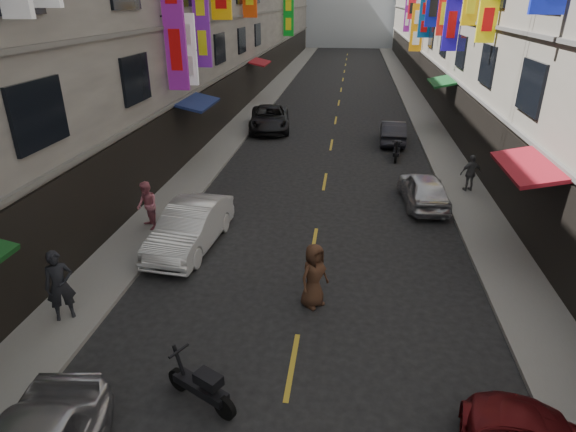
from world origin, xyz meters
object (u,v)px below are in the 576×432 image
(car_left_mid, at_px, (190,227))
(pedestrian_lnear, at_px, (60,285))
(car_left_far, at_px, (270,118))
(scooter_far_right, at_px, (397,151))
(pedestrian_lfar, at_px, (147,206))
(car_right_mid, at_px, (423,189))
(car_right_far, at_px, (393,132))
(scooter_crossing, at_px, (201,387))
(pedestrian_rfar, at_px, (471,173))
(pedestrian_crossing, at_px, (314,276))

(car_left_mid, relative_size, pedestrian_lnear, 2.36)
(car_left_far, relative_size, pedestrian_lnear, 2.77)
(scooter_far_right, bearing_deg, pedestrian_lfar, 53.46)
(car_right_mid, bearing_deg, scooter_far_right, -89.23)
(car_left_far, xyz_separation_m, car_right_mid, (8.00, -11.02, -0.06))
(car_left_mid, xyz_separation_m, pedestrian_lfar, (-1.84, 0.96, 0.25))
(car_right_far, bearing_deg, scooter_far_right, 92.38)
(pedestrian_lfar, bearing_deg, scooter_crossing, -12.90)
(pedestrian_rfar, bearing_deg, scooter_crossing, 42.14)
(scooter_far_right, bearing_deg, car_right_mid, 102.81)
(scooter_far_right, xyz_separation_m, car_right_far, (-0.01, 3.04, 0.19))
(car_right_far, height_order, pedestrian_lnear, pedestrian_lnear)
(pedestrian_rfar, height_order, pedestrian_crossing, pedestrian_crossing)
(scooter_far_right, height_order, car_right_mid, car_right_mid)
(car_left_mid, distance_m, pedestrian_lnear, 4.71)
(pedestrian_lnear, distance_m, pedestrian_rfar, 15.93)
(scooter_far_right, xyz_separation_m, pedestrian_lnear, (-9.32, -14.92, 0.61))
(scooter_far_right, distance_m, pedestrian_lnear, 17.60)
(scooter_far_right, relative_size, pedestrian_rfar, 1.16)
(car_left_far, height_order, pedestrian_lfar, pedestrian_lfar)
(scooter_crossing, bearing_deg, car_right_mid, 1.45)
(car_right_mid, xyz_separation_m, pedestrian_crossing, (-3.73, -7.44, 0.24))
(scooter_crossing, bearing_deg, pedestrian_crossing, 1.02)
(car_left_mid, bearing_deg, scooter_crossing, -65.53)
(pedestrian_lfar, distance_m, pedestrian_rfar, 13.01)
(pedestrian_rfar, xyz_separation_m, pedestrian_crossing, (-5.81, -8.96, 0.00))
(car_right_mid, bearing_deg, car_right_far, -91.03)
(car_right_mid, relative_size, car_right_far, 1.00)
(scooter_crossing, relative_size, pedestrian_rfar, 1.06)
(scooter_crossing, relative_size, pedestrian_lfar, 0.96)
(car_right_far, bearing_deg, scooter_crossing, 78.01)
(car_right_mid, height_order, pedestrian_rfar, pedestrian_rfar)
(scooter_far_right, xyz_separation_m, car_left_far, (-7.41, 5.08, 0.28))
(car_left_far, bearing_deg, pedestrian_crossing, -85.13)
(scooter_crossing, distance_m, car_right_mid, 12.55)
(scooter_far_right, xyz_separation_m, pedestrian_crossing, (-3.15, -13.39, 0.46))
(pedestrian_lnear, height_order, pedestrian_crossing, pedestrian_lnear)
(car_left_mid, bearing_deg, car_right_mid, 35.18)
(car_right_mid, relative_size, pedestrian_lfar, 2.25)
(car_left_mid, relative_size, car_right_far, 1.15)
(car_left_mid, relative_size, pedestrian_lfar, 2.58)
(scooter_crossing, relative_size, car_left_mid, 0.37)
(pedestrian_lnear, relative_size, pedestrian_rfar, 1.21)
(scooter_crossing, height_order, car_left_far, car_left_far)
(pedestrian_lfar, bearing_deg, car_right_far, 102.01)
(scooter_far_right, height_order, car_left_far, car_left_far)
(car_left_mid, relative_size, pedestrian_rfar, 2.85)
(pedestrian_lfar, bearing_deg, car_left_mid, 20.45)
(car_right_mid, height_order, car_right_far, car_right_mid)
(pedestrian_rfar, bearing_deg, car_right_far, -86.76)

